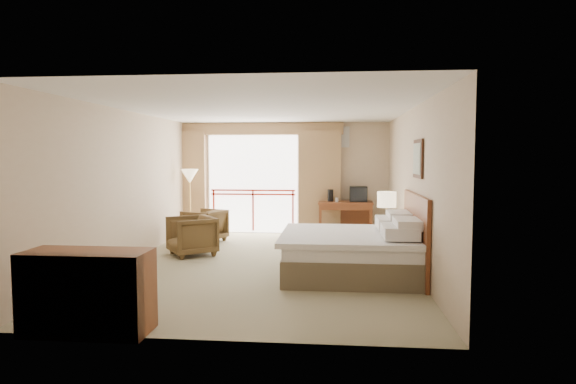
# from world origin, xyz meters

# --- Properties ---
(floor) EXTENTS (7.00, 7.00, 0.00)m
(floor) POSITION_xyz_m (0.00, 0.00, 0.00)
(floor) COLOR gray
(floor) RESTS_ON ground
(ceiling) EXTENTS (7.00, 7.00, 0.00)m
(ceiling) POSITION_xyz_m (0.00, 0.00, 2.70)
(ceiling) COLOR white
(ceiling) RESTS_ON wall_back
(wall_back) EXTENTS (5.00, 0.00, 5.00)m
(wall_back) POSITION_xyz_m (0.00, 3.50, 1.35)
(wall_back) COLOR #CAB191
(wall_back) RESTS_ON ground
(wall_front) EXTENTS (5.00, 0.00, 5.00)m
(wall_front) POSITION_xyz_m (0.00, -3.50, 1.35)
(wall_front) COLOR #CAB191
(wall_front) RESTS_ON ground
(wall_left) EXTENTS (0.00, 7.00, 7.00)m
(wall_left) POSITION_xyz_m (-2.50, 0.00, 1.35)
(wall_left) COLOR #CAB191
(wall_left) RESTS_ON ground
(wall_right) EXTENTS (0.00, 7.00, 7.00)m
(wall_right) POSITION_xyz_m (2.50, 0.00, 1.35)
(wall_right) COLOR #CAB191
(wall_right) RESTS_ON ground
(balcony_door) EXTENTS (2.40, 0.00, 2.40)m
(balcony_door) POSITION_xyz_m (-0.80, 3.48, 1.20)
(balcony_door) COLOR white
(balcony_door) RESTS_ON wall_back
(balcony_railing) EXTENTS (2.09, 0.03, 1.02)m
(balcony_railing) POSITION_xyz_m (-0.80, 3.46, 0.81)
(balcony_railing) COLOR #AD210E
(balcony_railing) RESTS_ON wall_back
(curtain_left) EXTENTS (1.00, 0.26, 2.50)m
(curtain_left) POSITION_xyz_m (-2.45, 3.35, 1.25)
(curtain_left) COLOR #8D6A48
(curtain_left) RESTS_ON wall_back
(curtain_right) EXTENTS (1.00, 0.26, 2.50)m
(curtain_right) POSITION_xyz_m (0.85, 3.35, 1.25)
(curtain_right) COLOR #8D6A48
(curtain_right) RESTS_ON wall_back
(valance) EXTENTS (4.40, 0.22, 0.28)m
(valance) POSITION_xyz_m (-0.80, 3.38, 2.55)
(valance) COLOR #8D6A48
(valance) RESTS_ON wall_back
(hvac_vent) EXTENTS (0.50, 0.04, 0.50)m
(hvac_vent) POSITION_xyz_m (1.30, 3.47, 2.35)
(hvac_vent) COLOR silver
(hvac_vent) RESTS_ON wall_back
(bed) EXTENTS (2.13, 2.06, 0.97)m
(bed) POSITION_xyz_m (1.50, -0.60, 0.38)
(bed) COLOR brown
(bed) RESTS_ON floor
(headboard) EXTENTS (0.06, 2.10, 1.30)m
(headboard) POSITION_xyz_m (2.46, -0.60, 0.65)
(headboard) COLOR #5F2E1B
(headboard) RESTS_ON wall_right
(framed_art) EXTENTS (0.04, 0.72, 0.60)m
(framed_art) POSITION_xyz_m (2.47, -0.60, 1.85)
(framed_art) COLOR black
(framed_art) RESTS_ON wall_right
(nightstand) EXTENTS (0.43, 0.50, 0.58)m
(nightstand) POSITION_xyz_m (2.17, 0.85, 0.29)
(nightstand) COLOR #5F2E1B
(nightstand) RESTS_ON floor
(table_lamp) EXTENTS (0.35, 0.35, 0.62)m
(table_lamp) POSITION_xyz_m (2.17, 0.90, 1.07)
(table_lamp) COLOR tan
(table_lamp) RESTS_ON nightstand
(phone) EXTENTS (0.23, 0.19, 0.09)m
(phone) POSITION_xyz_m (2.12, 0.70, 0.62)
(phone) COLOR black
(phone) RESTS_ON nightstand
(desk) EXTENTS (1.26, 0.61, 0.83)m
(desk) POSITION_xyz_m (1.46, 3.13, 0.64)
(desk) COLOR #5F2E1B
(desk) RESTS_ON floor
(tv) EXTENTS (0.40, 0.32, 0.37)m
(tv) POSITION_xyz_m (1.76, 3.07, 1.01)
(tv) COLOR black
(tv) RESTS_ON desk
(coffee_maker) EXTENTS (0.17, 0.17, 0.29)m
(coffee_maker) POSITION_xyz_m (1.11, 3.07, 0.97)
(coffee_maker) COLOR black
(coffee_maker) RESTS_ON desk
(cup) EXTENTS (0.07, 0.07, 0.10)m
(cup) POSITION_xyz_m (1.26, 3.02, 0.87)
(cup) COLOR white
(cup) RESTS_ON desk
(wastebasket) EXTENTS (0.31, 0.31, 0.31)m
(wastebasket) POSITION_xyz_m (0.79, 2.58, 0.16)
(wastebasket) COLOR black
(wastebasket) RESTS_ON floor
(armchair_far) EXTENTS (1.03, 1.02, 0.72)m
(armchair_far) POSITION_xyz_m (-1.66, 2.09, 0.00)
(armchair_far) COLOR #49341B
(armchair_far) RESTS_ON floor
(armchair_near) EXTENTS (1.13, 1.12, 0.75)m
(armchair_near) POSITION_xyz_m (-1.52, 0.66, 0.00)
(armchair_near) COLOR #49341B
(armchair_near) RESTS_ON floor
(side_table) EXTENTS (0.51, 0.51, 0.56)m
(side_table) POSITION_xyz_m (-1.77, 1.53, 0.38)
(side_table) COLOR black
(side_table) RESTS_ON floor
(book) EXTENTS (0.23, 0.25, 0.02)m
(book) POSITION_xyz_m (-1.77, 1.53, 0.56)
(book) COLOR white
(book) RESTS_ON side_table
(floor_lamp) EXTENTS (0.40, 0.40, 1.59)m
(floor_lamp) POSITION_xyz_m (-2.17, 2.73, 1.37)
(floor_lamp) COLOR tan
(floor_lamp) RESTS_ON floor
(dresser) EXTENTS (1.33, 0.57, 0.89)m
(dresser) POSITION_xyz_m (-1.44, -3.41, 0.44)
(dresser) COLOR #5F2E1B
(dresser) RESTS_ON floor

